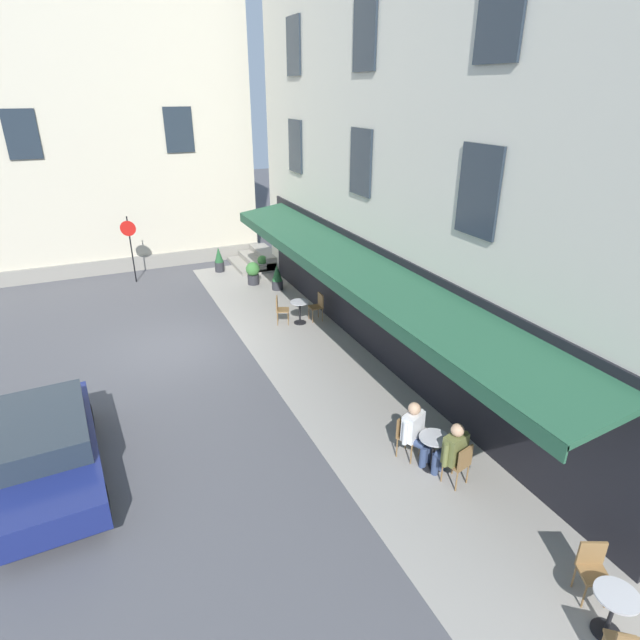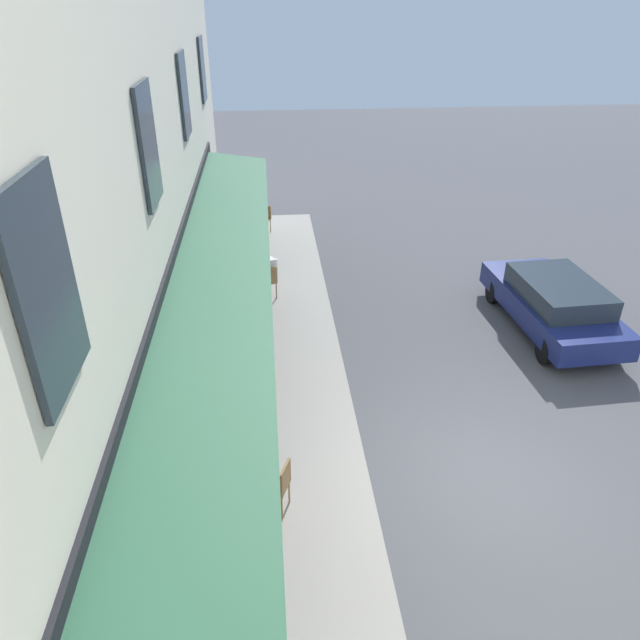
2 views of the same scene
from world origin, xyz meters
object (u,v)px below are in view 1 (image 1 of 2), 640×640
potted_plant_mid_terrace (277,277)px  potted_plant_entrance_right (219,260)px  cafe_chair_wicker_by_window (460,462)px  cafe_chair_wicker_back_row (592,566)px  cafe_chair_wicker_corner_left (318,304)px  seated_patron_in_olive (452,449)px  cafe_table_mid_terrace (300,309)px  parked_car_navy (45,449)px  cafe_table_near_entrance (433,448)px  potted_plant_entrance_left (263,264)px  cafe_chair_wicker_under_awning (280,308)px  no_parking_sign (130,237)px  seated_companion_in_white (416,430)px  cafe_chair_wicker_corner_right (406,433)px  cafe_table_streetside (613,608)px  potted_plant_under_sign (253,272)px

potted_plant_mid_terrace → potted_plant_entrance_right: potted_plant_entrance_right is taller
cafe_chair_wicker_by_window → cafe_chair_wicker_back_row: bearing=-173.8°
cafe_chair_wicker_corner_left → potted_plant_entrance_right: potted_plant_entrance_right is taller
cafe_chair_wicker_corner_left → seated_patron_in_olive: bearing=174.4°
cafe_chair_wicker_by_window → seated_patron_in_olive: size_ratio=0.69×
cafe_table_mid_terrace → parked_car_navy: 8.69m
cafe_table_near_entrance → potted_plant_entrance_left: (13.13, -0.82, -0.16)m
potted_plant_entrance_left → parked_car_navy: 12.95m
cafe_chair_wicker_under_awning → seated_patron_in_olive: 8.28m
parked_car_navy → no_parking_sign: bearing=-13.9°
cafe_chair_wicker_by_window → potted_plant_mid_terrace: potted_plant_mid_terrace is taller
cafe_table_near_entrance → potted_plant_entrance_left: 13.15m
seated_companion_in_white → parked_car_navy: size_ratio=0.30×
parked_car_navy → potted_plant_mid_terrace: bearing=-43.1°
cafe_chair_wicker_corner_right → potted_plant_entrance_left: (12.55, -1.09, -0.22)m
cafe_chair_wicker_corner_right → parked_car_navy: bearing=71.8°
cafe_table_near_entrance → cafe_table_streetside: same height
no_parking_sign → potted_plant_under_sign: 4.86m
cafe_chair_wicker_by_window → parked_car_navy: parked_car_navy is taller
cafe_table_near_entrance → potted_plant_mid_terrace: size_ratio=0.77×
cafe_chair_wicker_corner_left → seated_companion_in_white: seated_companion_in_white is taller
cafe_table_near_entrance → cafe_table_mid_terrace: 7.64m
cafe_chair_wicker_corner_right → cafe_table_streetside: bearing=-174.1°
seated_companion_in_white → potted_plant_entrance_left: 12.79m
potted_plant_mid_terrace → seated_companion_in_white: bearing=175.5°
seated_patron_in_olive → potted_plant_under_sign: (12.21, 0.11, -0.22)m
no_parking_sign → parked_car_navy: bearing=166.1°
cafe_chair_wicker_back_row → seated_patron_in_olive: seated_patron_in_olive is taller
cafe_table_mid_terrace → parked_car_navy: bearing=124.1°
cafe_table_near_entrance → no_parking_sign: 14.61m
seated_patron_in_olive → cafe_table_near_entrance: bearing=15.2°
cafe_table_near_entrance → cafe_chair_wicker_by_window: size_ratio=0.82×
seated_patron_in_olive → cafe_chair_wicker_back_row: bearing=-173.1°
potted_plant_under_sign → cafe_chair_wicker_by_window: bearing=-179.2°
potted_plant_entrance_right → parked_car_navy: parked_car_navy is taller
cafe_chair_wicker_corner_left → potted_plant_under_sign: cafe_chair_wicker_corner_left is taller
cafe_chair_wicker_corner_right → cafe_table_streetside: cafe_chair_wicker_corner_right is taller
cafe_table_streetside → potted_plant_entrance_left: (17.00, -0.63, -0.16)m
cafe_chair_wicker_back_row → cafe_chair_wicker_by_window: bearing=6.2°
cafe_chair_wicker_back_row → potted_plant_entrance_left: cafe_chair_wicker_back_row is taller
seated_companion_in_white → potted_plant_mid_terrace: seated_companion_in_white is taller
seated_companion_in_white → potted_plant_entrance_left: size_ratio=1.93×
potted_plant_mid_terrace → potted_plant_entrance_left: potted_plant_mid_terrace is taller
cafe_chair_wicker_corner_left → potted_plant_mid_terrace: 3.26m
cafe_chair_wicker_back_row → potted_plant_mid_terrace: 14.17m
parked_car_navy → cafe_chair_wicker_under_awning: bearing=-52.3°
cafe_chair_wicker_under_awning → no_parking_sign: bearing=32.3°
cafe_chair_wicker_corner_left → no_parking_sign: (6.32, 5.05, 1.25)m
cafe_chair_wicker_by_window → potted_plant_entrance_left: bearing=-2.7°
cafe_table_streetside → potted_plant_entrance_left: cafe_table_streetside is taller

